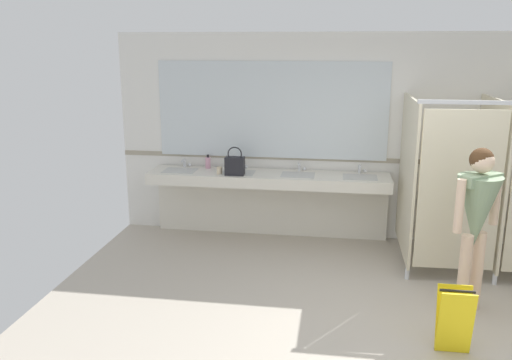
{
  "coord_description": "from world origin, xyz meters",
  "views": [
    {
      "loc": [
        -0.64,
        -4.29,
        2.49
      ],
      "look_at": [
        -1.46,
        1.02,
        1.12
      ],
      "focal_mm": 37.32,
      "sensor_mm": 36.0,
      "label": 1
    }
  ],
  "objects": [
    {
      "name": "paper_cup",
      "position": [
        -2.1,
        2.12,
        0.94
      ],
      "size": [
        0.07,
        0.07,
        0.09
      ],
      "primitive_type": "cylinder",
      "color": "beige",
      "rests_on": "vanity_counter"
    },
    {
      "name": "wet_floor_sign",
      "position": [
        0.37,
        -0.13,
        0.29
      ],
      "size": [
        0.28,
        0.19,
        0.57
      ],
      "color": "yellow",
      "rests_on": "ground_plane"
    },
    {
      "name": "ground_plane",
      "position": [
        0.0,
        0.0,
        -0.05
      ],
      "size": [
        7.05,
        5.69,
        0.1
      ],
      "primitive_type": "cube",
      "color": "#B2A899"
    },
    {
      "name": "vanity_counter",
      "position": [
        -1.5,
        2.33,
        0.66
      ],
      "size": [
        3.08,
        0.56,
        1.01
      ],
      "color": "silver",
      "rests_on": "ground_plane"
    },
    {
      "name": "wall_back_tile_band",
      "position": [
        0.0,
        2.54,
        1.05
      ],
      "size": [
        7.05,
        0.01,
        0.06
      ],
      "primitive_type": "cube",
      "color": "#9E937F",
      "rests_on": "wall_back"
    },
    {
      "name": "mirror_panel",
      "position": [
        -1.5,
        2.53,
        1.67
      ],
      "size": [
        2.98,
        0.02,
        1.24
      ],
      "primitive_type": "cube",
      "color": "silver",
      "rests_on": "wall_back"
    },
    {
      "name": "handbag",
      "position": [
        -1.9,
        2.1,
        1.02
      ],
      "size": [
        0.24,
        0.14,
        0.36
      ],
      "color": "black",
      "rests_on": "vanity_counter"
    },
    {
      "name": "soap_dispenser",
      "position": [
        -2.32,
        2.41,
        0.98
      ],
      "size": [
        0.07,
        0.07,
        0.18
      ],
      "color": "#D899B2",
      "rests_on": "vanity_counter"
    },
    {
      "name": "wall_back",
      "position": [
        0.0,
        2.6,
        1.32
      ],
      "size": [
        7.05,
        0.12,
        2.65
      ],
      "primitive_type": "cube",
      "color": "silver",
      "rests_on": "ground_plane"
    },
    {
      "name": "person_standing",
      "position": [
        0.66,
        0.64,
        1.0
      ],
      "size": [
        0.56,
        0.56,
        1.59
      ],
      "color": "beige",
      "rests_on": "ground_plane"
    }
  ]
}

